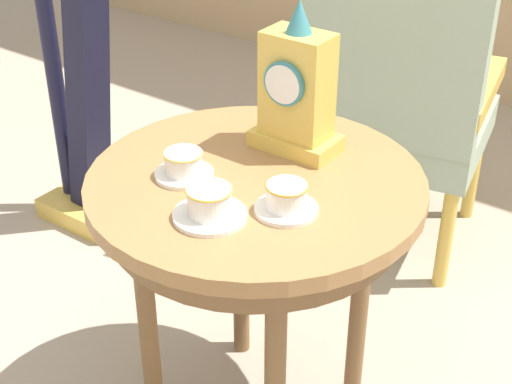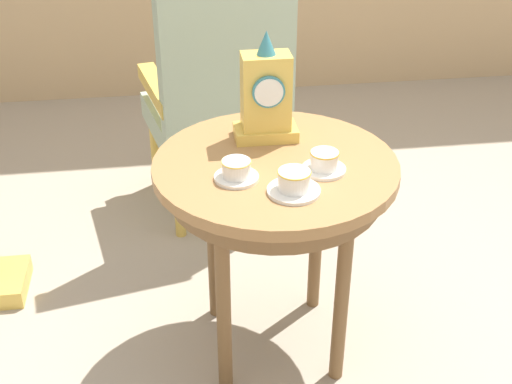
# 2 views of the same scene
# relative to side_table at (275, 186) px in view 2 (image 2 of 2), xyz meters

# --- Properties ---
(ground_plane) EXTENTS (10.00, 10.00, 0.00)m
(ground_plane) POSITION_rel_side_table_xyz_m (0.10, 0.02, -0.61)
(ground_plane) COLOR tan
(side_table) EXTENTS (0.71, 0.71, 0.70)m
(side_table) POSITION_rel_side_table_xyz_m (0.00, 0.00, 0.00)
(side_table) COLOR #9E7042
(side_table) RESTS_ON ground
(teacup_left) EXTENTS (0.12, 0.12, 0.06)m
(teacup_left) POSITION_rel_side_table_xyz_m (-0.12, -0.08, 0.11)
(teacup_left) COLOR white
(teacup_left) RESTS_ON side_table
(teacup_right) EXTENTS (0.14, 0.14, 0.06)m
(teacup_right) POSITION_rel_side_table_xyz_m (0.02, -0.18, 0.11)
(teacup_right) COLOR white
(teacup_right) RESTS_ON side_table
(teacup_center) EXTENTS (0.12, 0.12, 0.06)m
(teacup_center) POSITION_rel_side_table_xyz_m (0.13, -0.07, 0.11)
(teacup_center) COLOR white
(teacup_center) RESTS_ON side_table
(mantel_clock) EXTENTS (0.19, 0.11, 0.34)m
(mantel_clock) POSITION_rel_side_table_xyz_m (-0.01, 0.16, 0.22)
(mantel_clock) COLOR gold
(mantel_clock) RESTS_ON side_table
(armchair) EXTENTS (0.64, 0.63, 1.14)m
(armchair) POSITION_rel_side_table_xyz_m (-0.09, 0.84, -0.02)
(armchair) COLOR #9EB299
(armchair) RESTS_ON ground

